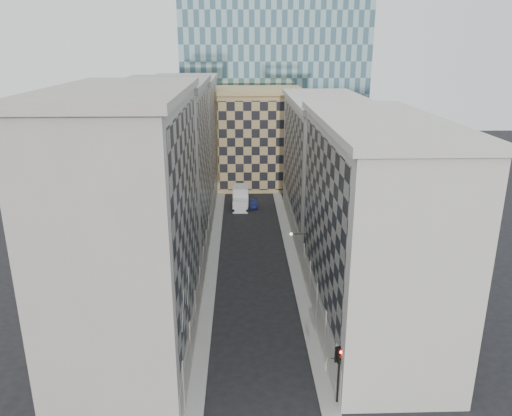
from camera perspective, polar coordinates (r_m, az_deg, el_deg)
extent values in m
cube|color=gray|center=(64.93, -4.99, -6.19)|extent=(1.50, 100.00, 0.15)
cube|color=gray|center=(65.17, 4.32, -6.08)|extent=(1.50, 100.00, 0.15)
cube|color=#A29B92|center=(43.92, -14.22, -2.85)|extent=(10.00, 22.00, 23.00)
cube|color=gray|center=(42.60, -7.96, -0.96)|extent=(0.25, 19.36, 18.00)
cube|color=#A29B92|center=(47.58, -7.44, -14.03)|extent=(0.45, 21.12, 3.20)
cube|color=#A29B92|center=(41.27, -15.52, 12.69)|extent=(10.80, 22.80, 0.70)
cylinder|color=#A29B92|center=(40.54, -8.84, -19.54)|extent=(0.90, 0.90, 4.40)
cylinder|color=#A29B92|center=(44.97, -8.00, -15.25)|extent=(0.90, 0.90, 4.40)
cylinder|color=#A29B92|center=(49.62, -7.35, -11.74)|extent=(0.90, 0.90, 4.40)
cylinder|color=#A29B92|center=(54.43, -6.82, -8.85)|extent=(0.90, 0.90, 4.40)
cube|color=gray|center=(64.71, -10.22, 3.77)|extent=(10.00, 22.00, 22.00)
cube|color=gray|center=(63.82, -5.94, 5.15)|extent=(0.25, 19.36, 17.00)
cube|color=gray|center=(67.14, -5.71, -3.95)|extent=(0.45, 21.12, 3.20)
cube|color=gray|center=(62.89, -10.81, 13.83)|extent=(10.80, 22.80, 0.70)
cylinder|color=gray|center=(59.36, -6.38, -6.43)|extent=(0.90, 0.90, 4.40)
cylinder|color=gray|center=(64.38, -6.01, -4.38)|extent=(0.90, 0.90, 4.40)
cylinder|color=gray|center=(69.48, -5.70, -2.63)|extent=(0.90, 0.90, 4.40)
cylinder|color=gray|center=(74.63, -5.43, -1.12)|extent=(0.90, 0.90, 4.40)
cube|color=#A29B92|center=(86.11, -8.17, 7.13)|extent=(10.00, 22.00, 21.00)
cube|color=gray|center=(85.44, -4.93, 8.19)|extent=(0.25, 19.36, 16.00)
cube|color=#A29B92|center=(87.86, -4.80, 1.50)|extent=(0.45, 21.12, 3.20)
cube|color=#A29B92|center=(84.71, -8.51, 14.35)|extent=(10.80, 22.80, 0.70)
cylinder|color=#A29B92|center=(79.83, -5.20, 0.19)|extent=(0.90, 0.90, 4.40)
cylinder|color=#A29B92|center=(85.06, -5.00, 1.35)|extent=(0.90, 0.90, 4.40)
cylinder|color=#A29B92|center=(90.33, -4.82, 2.36)|extent=(0.90, 0.90, 4.40)
cylinder|color=#A29B92|center=(95.62, -4.66, 3.27)|extent=(0.90, 0.90, 4.40)
cube|color=beige|center=(48.76, 13.16, -2.51)|extent=(10.00, 26.00, 20.00)
cube|color=gray|center=(47.23, 7.56, -0.92)|extent=(0.25, 22.88, 15.00)
cube|color=beige|center=(51.34, 7.18, -11.41)|extent=(0.45, 24.96, 3.20)
cube|color=beige|center=(46.19, 14.09, 9.58)|extent=(10.80, 26.80, 0.70)
cylinder|color=beige|center=(42.44, 9.63, -17.63)|extent=(0.90, 0.90, 4.40)
cylinder|color=beige|center=(46.67, 8.38, -13.91)|extent=(0.90, 0.90, 4.40)
cylinder|color=beige|center=(51.07, 7.38, -10.82)|extent=(0.90, 0.90, 4.40)
cylinder|color=beige|center=(55.61, 6.55, -8.22)|extent=(0.90, 0.90, 4.40)
cylinder|color=beige|center=(60.26, 5.86, -6.02)|extent=(0.90, 0.90, 4.40)
cube|color=beige|center=(74.15, 7.97, 4.54)|extent=(10.00, 28.00, 19.00)
cube|color=gray|center=(73.15, 4.23, 5.69)|extent=(0.25, 24.64, 14.00)
cube|color=beige|center=(75.76, 4.13, -1.26)|extent=(0.45, 26.88, 3.20)
cube|color=beige|center=(72.47, 8.32, 12.13)|extent=(10.80, 28.80, 0.70)
cube|color=#A28756|center=(98.70, 0.26, 7.85)|extent=(16.00, 14.00, 18.00)
cube|color=tan|center=(91.73, 0.42, 7.05)|extent=(15.20, 0.25, 16.50)
cube|color=#A28756|center=(97.43, 0.27, 13.30)|extent=(16.80, 14.80, 0.80)
cube|color=#302B25|center=(111.75, -1.04, 11.67)|extent=(6.00, 6.00, 28.00)
cube|color=#302B25|center=(111.01, -1.08, 19.23)|extent=(7.00, 7.00, 1.40)
cylinder|color=gray|center=(38.30, -8.37, -11.53)|extent=(0.10, 2.33, 2.33)
cylinder|color=gray|center=(41.79, -7.77, -8.81)|extent=(0.10, 2.33, 2.33)
cylinder|color=black|center=(57.28, 4.93, -2.97)|extent=(1.80, 0.08, 0.08)
sphere|color=#FFE5B2|center=(57.18, 4.03, -2.99)|extent=(0.36, 0.36, 0.36)
cylinder|color=black|center=(41.41, 9.35, -19.07)|extent=(0.16, 0.16, 3.61)
cube|color=black|center=(39.99, 9.54, -16.30)|extent=(0.45, 0.41, 1.24)
cube|color=black|center=(40.14, 9.40, -16.15)|extent=(0.61, 0.21, 1.41)
sphere|color=#FF0C07|center=(39.62, 9.69, -15.94)|extent=(0.23, 0.23, 0.23)
sphere|color=#331E05|center=(39.86, 9.66, -16.44)|extent=(0.23, 0.23, 0.23)
sphere|color=black|center=(40.10, 9.62, -16.93)|extent=(0.23, 0.23, 0.23)
cube|color=silver|center=(83.87, -1.79, 0.32)|extent=(2.58, 2.80, 2.04)
cube|color=silver|center=(86.47, -1.74, 1.39)|extent=(2.73, 4.16, 3.52)
cylinder|color=black|center=(83.21, -2.59, -0.21)|extent=(0.37, 1.03, 1.02)
cylinder|color=black|center=(83.15, -1.02, -0.21)|extent=(0.37, 1.03, 1.02)
cylinder|color=black|center=(88.18, -2.45, 0.87)|extent=(0.37, 1.03, 1.02)
cylinder|color=black|center=(88.11, -0.97, 0.87)|extent=(0.37, 1.03, 1.02)
imported|color=#10173D|center=(85.96, -0.28, 0.52)|extent=(1.52, 4.02, 1.31)
cylinder|color=black|center=(39.87, 9.14, -16.68)|extent=(0.82, 0.30, 0.06)
cube|color=tan|center=(39.99, 8.08, -17.24)|extent=(0.27, 0.72, 0.73)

